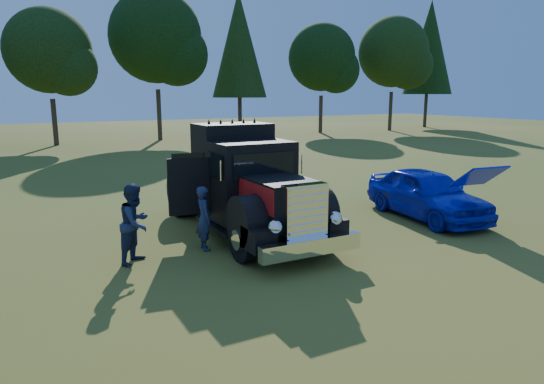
{
  "coord_description": "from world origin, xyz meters",
  "views": [
    {
      "loc": [
        -6.89,
        -10.06,
        3.84
      ],
      "look_at": [
        -1.02,
        0.89,
        1.3
      ],
      "focal_mm": 32.0,
      "sensor_mm": 36.0,
      "label": 1
    }
  ],
  "objects_px": {
    "hotrod_coupe": "(427,193)",
    "spectator_far": "(135,223)",
    "diamond_t_truck": "(246,188)",
    "spectator_near": "(204,218)"
  },
  "relations": [
    {
      "from": "hotrod_coupe",
      "to": "spectator_far",
      "type": "xyz_separation_m",
      "value": [
        -8.94,
        0.18,
        0.15
      ]
    },
    {
      "from": "hotrod_coupe",
      "to": "spectator_far",
      "type": "bearing_deg",
      "value": 178.86
    },
    {
      "from": "spectator_near",
      "to": "spectator_far",
      "type": "height_order",
      "value": "spectator_far"
    },
    {
      "from": "diamond_t_truck",
      "to": "spectator_far",
      "type": "relative_size",
      "value": 3.87
    },
    {
      "from": "diamond_t_truck",
      "to": "hotrod_coupe",
      "type": "xyz_separation_m",
      "value": [
        5.72,
        -1.08,
        -0.5
      ]
    },
    {
      "from": "hotrod_coupe",
      "to": "spectator_near",
      "type": "xyz_separation_m",
      "value": [
        -7.24,
        0.28,
        0.03
      ]
    },
    {
      "from": "hotrod_coupe",
      "to": "spectator_near",
      "type": "distance_m",
      "value": 7.25
    },
    {
      "from": "diamond_t_truck",
      "to": "spectator_near",
      "type": "bearing_deg",
      "value": -152.01
    },
    {
      "from": "spectator_near",
      "to": "hotrod_coupe",
      "type": "bearing_deg",
      "value": -88.6
    },
    {
      "from": "spectator_far",
      "to": "hotrod_coupe",
      "type": "bearing_deg",
      "value": -47.21
    }
  ]
}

